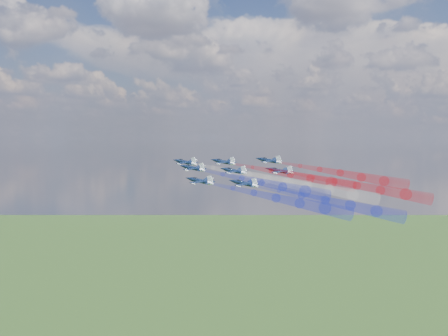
% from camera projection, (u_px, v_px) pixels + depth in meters
% --- Properties ---
extents(jet_lead, '(12.90, 11.35, 5.44)m').
position_uv_depth(jet_lead, '(185.00, 162.00, 190.13)').
color(jet_lead, black).
extents(trail_lead, '(42.61, 14.17, 9.41)m').
position_uv_depth(trail_lead, '(249.00, 175.00, 174.59)').
color(trail_lead, white).
extents(jet_inner_left, '(12.90, 11.35, 5.44)m').
position_uv_depth(jet_inner_left, '(193.00, 168.00, 177.88)').
color(jet_inner_left, black).
extents(trail_inner_left, '(42.61, 14.17, 9.41)m').
position_uv_depth(trail_inner_left, '(262.00, 182.00, 162.33)').
color(trail_inner_left, '#1B2AE8').
extents(jet_inner_right, '(12.90, 11.35, 5.44)m').
position_uv_depth(jet_inner_right, '(224.00, 162.00, 190.47)').
color(jet_inner_right, black).
extents(trail_inner_right, '(42.61, 14.17, 9.41)m').
position_uv_depth(trail_inner_right, '(290.00, 174.00, 174.93)').
color(trail_inner_right, red).
extents(jet_outer_left, '(12.90, 11.35, 5.44)m').
position_uv_depth(jet_outer_left, '(200.00, 181.00, 163.90)').
color(jet_outer_left, black).
extents(trail_outer_left, '(42.61, 14.17, 9.41)m').
position_uv_depth(trail_outer_left, '(276.00, 198.00, 148.36)').
color(trail_outer_left, '#1B2AE8').
extents(jet_center_third, '(12.90, 11.35, 5.44)m').
position_uv_depth(jet_center_third, '(234.00, 171.00, 177.20)').
color(jet_center_third, black).
extents(trail_center_third, '(42.61, 14.17, 9.41)m').
position_uv_depth(trail_center_third, '(307.00, 185.00, 161.65)').
color(trail_center_third, white).
extents(jet_outer_right, '(12.90, 11.35, 5.44)m').
position_uv_depth(jet_outer_right, '(269.00, 161.00, 190.23)').
color(jet_outer_right, black).
extents(trail_outer_right, '(42.61, 14.17, 9.41)m').
position_uv_depth(trail_outer_right, '(340.00, 173.00, 174.68)').
color(trail_outer_right, red).
extents(jet_rear_left, '(12.90, 11.35, 5.44)m').
position_uv_depth(jet_rear_left, '(244.00, 183.00, 163.69)').
color(jet_rear_left, black).
extents(trail_rear_left, '(42.61, 14.17, 9.41)m').
position_uv_depth(trail_rear_left, '(325.00, 201.00, 148.15)').
color(trail_rear_left, '#1B2AE8').
extents(jet_rear_right, '(12.90, 11.35, 5.44)m').
position_uv_depth(jet_rear_right, '(280.00, 171.00, 177.80)').
color(jet_rear_right, black).
extents(trail_rear_right, '(42.61, 14.17, 9.41)m').
position_uv_depth(trail_rear_right, '(357.00, 185.00, 162.25)').
color(trail_rear_right, red).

